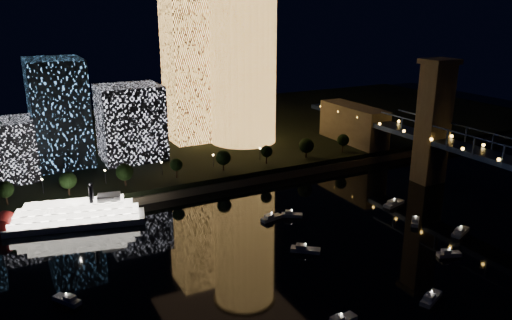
# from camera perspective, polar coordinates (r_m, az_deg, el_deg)

# --- Properties ---
(ground) EXTENTS (520.00, 520.00, 0.00)m
(ground) POSITION_cam_1_polar(r_m,az_deg,el_deg) (143.29, 14.95, -12.42)
(ground) COLOR black
(ground) RESTS_ON ground
(far_bank) EXTENTS (420.00, 160.00, 5.00)m
(far_bank) POSITION_cam_1_polar(r_m,az_deg,el_deg) (273.06, -7.90, 2.87)
(far_bank) COLOR black
(far_bank) RESTS_ON ground
(seawall) EXTENTS (420.00, 6.00, 3.00)m
(seawall) POSITION_cam_1_polar(r_m,az_deg,el_deg) (204.44, -0.45, -2.19)
(seawall) COLOR #6B5E4C
(seawall) RESTS_ON ground
(tower_cylindrical) EXTENTS (34.00, 34.00, 80.75)m
(tower_cylindrical) POSITION_cam_1_polar(r_m,az_deg,el_deg) (241.59, -1.53, 11.53)
(tower_cylindrical) COLOR #FFB151
(tower_cylindrical) RESTS_ON far_bank
(tower_rectangular) EXTENTS (22.19, 22.19, 70.60)m
(tower_rectangular) POSITION_cam_1_polar(r_m,az_deg,el_deg) (246.80, -7.55, 10.30)
(tower_rectangular) COLOR #FFB151
(tower_rectangular) RESTS_ON far_bank
(midrise_blocks) EXTENTS (90.15, 41.34, 44.11)m
(midrise_blocks) POSITION_cam_1_polar(r_m,az_deg,el_deg) (218.28, -22.35, 3.48)
(midrise_blocks) COLOR silver
(midrise_blocks) RESTS_ON far_bank
(riverboat) EXTENTS (47.98, 19.83, 14.19)m
(riverboat) POSITION_cam_1_polar(r_m,az_deg,el_deg) (175.35, -20.58, -5.99)
(riverboat) COLOR silver
(riverboat) RESTS_ON ground
(motorboats) EXTENTS (124.22, 65.22, 2.78)m
(motorboats) POSITION_cam_1_polar(r_m,az_deg,el_deg) (150.73, 9.84, -10.15)
(motorboats) COLOR silver
(motorboats) RESTS_ON ground
(esplanade_trees) EXTENTS (166.14, 6.82, 8.91)m
(esplanade_trees) POSITION_cam_1_polar(r_m,az_deg,el_deg) (194.57, -10.54, -0.72)
(esplanade_trees) COLOR black
(esplanade_trees) RESTS_ON far_bank
(street_lamps) EXTENTS (132.70, 0.70, 5.65)m
(street_lamps) POSITION_cam_1_polar(r_m,az_deg,el_deg) (200.80, -10.71, -0.60)
(street_lamps) COLOR black
(street_lamps) RESTS_ON far_bank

